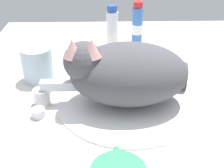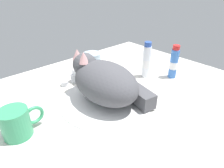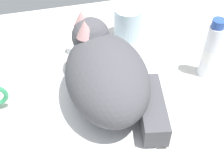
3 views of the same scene
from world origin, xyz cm
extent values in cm
cube|color=silver|center=(0.00, 0.00, -1.50)|extent=(110.00, 82.50, 3.00)
cylinder|color=white|center=(0.00, 0.00, 0.39)|extent=(30.84, 30.84, 0.79)
cylinder|color=silver|center=(0.00, 18.86, 1.82)|extent=(3.60, 3.60, 3.64)
cube|color=silver|center=(0.00, 14.08, 4.64)|extent=(2.00, 9.56, 2.00)
cylinder|color=silver|center=(-4.74, 18.86, 0.90)|extent=(2.80, 2.80, 1.80)
cylinder|color=silver|center=(4.74, 18.86, 0.90)|extent=(2.80, 2.80, 1.80)
ellipsoid|color=#4C4C51|center=(0.00, 0.00, 7.26)|extent=(16.64, 24.87, 12.94)
sphere|color=#4C4C51|center=(-1.20, 9.30, 10.81)|extent=(8.25, 8.25, 8.21)
ellipsoid|color=white|center=(-1.20, 7.66, 8.87)|extent=(4.54, 5.36, 4.52)
cone|color=#DB9E9E|center=(-2.64, 7.46, 14.30)|extent=(3.71, 3.71, 3.70)
cone|color=#DB9E9E|center=(-2.63, 11.16, 14.30)|extent=(3.71, 3.71, 3.70)
cube|color=#4C4C51|center=(7.41, -6.85, 3.19)|extent=(7.56, 15.63, 4.81)
ellipsoid|color=white|center=(7.87, 4.30, 2.95)|extent=(3.63, 5.62, 4.33)
torus|color=#389966|center=(-22.68, 3.45, 4.03)|extent=(5.52, 1.00, 5.52)
cylinder|color=silver|center=(11.00, 21.60, 4.27)|extent=(7.58, 7.58, 8.54)
cylinder|color=white|center=(24.42, 2.90, 6.54)|extent=(3.24, 3.24, 13.08)
cylinder|color=white|center=(24.42, 2.90, 5.89)|extent=(3.30, 3.30, 3.27)
cylinder|color=#2D51AD|center=(24.42, 2.90, 13.98)|extent=(2.75, 2.75, 1.80)
cylinder|color=#3870C6|center=(32.21, -4.92, 5.96)|extent=(3.25, 3.25, 11.93)
cylinder|color=white|center=(32.21, -4.92, 5.37)|extent=(3.32, 3.32, 2.98)
cylinder|color=red|center=(32.21, -4.92, 12.83)|extent=(2.76, 2.76, 1.80)
camera|label=1|loc=(-55.48, 4.96, 37.27)|focal=48.28mm
camera|label=2|loc=(-35.30, -42.04, 37.37)|focal=31.24mm
camera|label=3|loc=(-9.57, -41.96, 48.63)|focal=47.76mm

